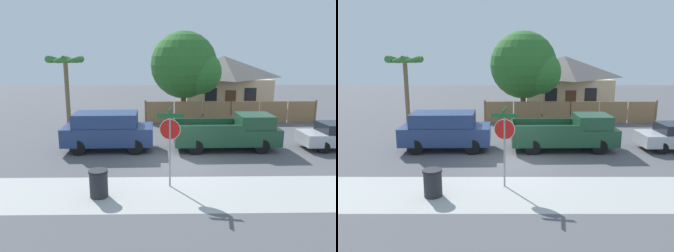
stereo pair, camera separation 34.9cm
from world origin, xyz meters
TOP-DOWN VIEW (x-y plane):
  - ground_plane at (0.00, 0.00)m, footprint 80.00×80.00m
  - sidewalk_strip at (0.00, -3.60)m, footprint 36.00×3.20m
  - wooden_fence at (4.24, 8.94)m, footprint 12.64×0.12m
  - house at (4.97, 16.35)m, footprint 7.98×7.92m
  - oak_tree at (1.06, 9.97)m, footprint 5.22×4.97m
  - palm_tree at (-7.06, 6.99)m, footprint 2.41×2.61m
  - red_suv at (-3.64, 1.98)m, footprint 4.65×2.10m
  - orange_pickup at (2.77, 1.99)m, footprint 5.47×2.09m
  - stop_sign at (-0.53, -2.96)m, footprint 0.97×0.87m
  - trash_bin at (-3.05, -3.85)m, footprint 0.68×0.68m

SIDE VIEW (x-z plane):
  - ground_plane at x=0.00m, z-range 0.00..0.00m
  - sidewalk_strip at x=0.00m, z-range 0.00..0.01m
  - trash_bin at x=-3.05m, z-range 0.01..0.99m
  - wooden_fence at x=4.24m, z-range -0.05..1.64m
  - orange_pickup at x=2.77m, z-range -0.03..1.85m
  - red_suv at x=-3.64m, z-range 0.08..2.07m
  - stop_sign at x=-0.53m, z-range 0.53..3.53m
  - house at x=4.97m, z-range 0.09..4.91m
  - oak_tree at x=1.06m, z-range 0.73..7.39m
  - palm_tree at x=-7.06m, z-range 1.72..6.57m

